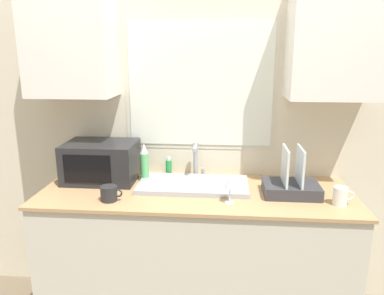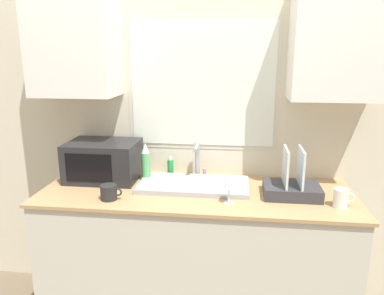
{
  "view_description": "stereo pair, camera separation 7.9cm",
  "coord_description": "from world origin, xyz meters",
  "views": [
    {
      "loc": [
        0.16,
        -1.83,
        1.74
      ],
      "look_at": [
        -0.02,
        0.3,
        1.19
      ],
      "focal_mm": 35.0,
      "sensor_mm": 36.0,
      "label": 1
    },
    {
      "loc": [
        0.24,
        -1.82,
        1.74
      ],
      "look_at": [
        -0.02,
        0.3,
        1.19
      ],
      "focal_mm": 35.0,
      "sensor_mm": 36.0,
      "label": 2
    }
  ],
  "objects": [
    {
      "name": "countertop",
      "position": [
        0.0,
        0.34,
        0.45
      ],
      "size": [
        1.91,
        0.7,
        0.91
      ],
      "color": "beige",
      "rests_on": "ground_plane"
    },
    {
      "name": "soap_bottle",
      "position": [
        -0.21,
        0.61,
        0.97
      ],
      "size": [
        0.04,
        0.04,
        0.13
      ],
      "color": "#268C3F",
      "rests_on": "countertop"
    },
    {
      "name": "sink_basin",
      "position": [
        -0.02,
        0.39,
        0.92
      ],
      "size": [
        0.69,
        0.35,
        0.03
      ],
      "color": "#9EA0A5",
      "rests_on": "countertop"
    },
    {
      "name": "mug_by_rack",
      "position": [
        0.81,
        0.18,
        0.96
      ],
      "size": [
        0.11,
        0.08,
        0.1
      ],
      "color": "white",
      "rests_on": "countertop"
    },
    {
      "name": "spray_bottle",
      "position": [
        -0.35,
        0.47,
        1.03
      ],
      "size": [
        0.06,
        0.06,
        0.26
      ],
      "color": "#59B266",
      "rests_on": "countertop"
    },
    {
      "name": "wall_back",
      "position": [
        0.0,
        0.66,
        1.4
      ],
      "size": [
        6.0,
        0.38,
        2.6
      ],
      "color": "beige",
      "rests_on": "ground_plane"
    },
    {
      "name": "mug_near_sink",
      "position": [
        -0.48,
        0.13,
        0.95
      ],
      "size": [
        0.13,
        0.09,
        0.09
      ],
      "color": "#262628",
      "rests_on": "countertop"
    },
    {
      "name": "microwave",
      "position": [
        -0.64,
        0.47,
        1.04
      ],
      "size": [
        0.46,
        0.34,
        0.26
      ],
      "color": "#232326",
      "rests_on": "countertop"
    },
    {
      "name": "wine_glass",
      "position": [
        0.2,
        0.15,
        1.03
      ],
      "size": [
        0.06,
        0.06,
        0.17
      ],
      "color": "silver",
      "rests_on": "countertop"
    },
    {
      "name": "faucet",
      "position": [
        -0.02,
        0.58,
        1.05
      ],
      "size": [
        0.08,
        0.16,
        0.24
      ],
      "color": "#99999E",
      "rests_on": "countertop"
    },
    {
      "name": "dish_rack",
      "position": [
        0.57,
        0.31,
        0.97
      ],
      "size": [
        0.33,
        0.24,
        0.29
      ],
      "color": "#333338",
      "rests_on": "countertop"
    }
  ]
}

